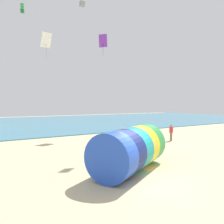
{
  "coord_description": "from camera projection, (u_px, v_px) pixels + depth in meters",
  "views": [
    {
      "loc": [
        -7.17,
        -8.24,
        3.86
      ],
      "look_at": [
        0.21,
        3.72,
        3.31
      ],
      "focal_mm": 35.0,
      "sensor_mm": 36.0,
      "label": 1
    }
  ],
  "objects": [
    {
      "name": "ground_plane",
      "position": [
        147.0,
        180.0,
        10.92
      ],
      "size": [
        120.0,
        120.0,
        0.0
      ],
      "primitive_type": "plane",
      "color": "#CCBA8C"
    },
    {
      "name": "sea",
      "position": [
        22.0,
        123.0,
        41.75
      ],
      "size": [
        120.0,
        40.0,
        0.1
      ],
      "primitive_type": "cube",
      "color": "teal",
      "rests_on": "ground"
    },
    {
      "name": "giant_inflatable_tube",
      "position": [
        131.0,
        149.0,
        12.47
      ],
      "size": [
        5.98,
        4.78,
        2.47
      ],
      "color": "blue",
      "rests_on": "ground"
    },
    {
      "name": "kite_handler",
      "position": [
        153.0,
        146.0,
        15.71
      ],
      "size": [
        0.25,
        0.38,
        1.62
      ],
      "color": "black",
      "rests_on": "ground"
    },
    {
      "name": "kite_white_box",
      "position": [
        82.0,
        0.0,
        22.97
      ],
      "size": [
        0.47,
        0.47,
        1.33
      ],
      "color": "white"
    },
    {
      "name": "kite_purple_diamond",
      "position": [
        103.0,
        41.0,
        27.02
      ],
      "size": [
        0.85,
        0.98,
        2.63
      ],
      "color": "purple"
    },
    {
      "name": "kite_green_box",
      "position": [
        22.0,
        8.0,
        22.65
      ],
      "size": [
        0.44,
        0.44,
        0.96
      ],
      "color": "green"
    },
    {
      "name": "kite_white_diamond",
      "position": [
        46.0,
        40.0,
        21.01
      ],
      "size": [
        1.06,
        0.75,
        2.35
      ],
      "color": "white"
    },
    {
      "name": "bystander_near_water",
      "position": [
        171.0,
        132.0,
        22.58
      ],
      "size": [
        0.42,
        0.4,
        1.7
      ],
      "color": "#726651",
      "rests_on": "ground"
    },
    {
      "name": "bystander_far_left",
      "position": [
        124.0,
        136.0,
        20.82
      ],
      "size": [
        0.41,
        0.31,
        1.57
      ],
      "color": "#383D56",
      "rests_on": "ground"
    }
  ]
}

